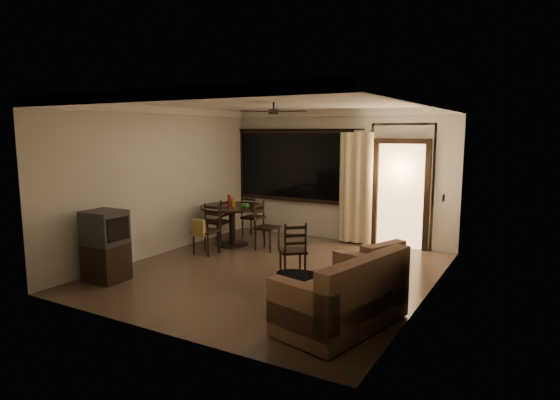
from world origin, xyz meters
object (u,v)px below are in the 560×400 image
Objects in this scene: dining_chair_south at (206,238)px; coffee_table at (303,283)px; dining_chair_east at (267,236)px; dining_chair_west at (219,230)px; dining_table at (232,214)px; dining_chair_north at (253,225)px; tv_cabinet at (106,246)px; armchair at (371,271)px; sofa at (346,299)px; side_chair at (293,261)px.

coffee_table is at bearing -25.33° from dining_chair_south.
dining_chair_west is at bearing 90.09° from dining_chair_east.
dining_table is at bearing 89.91° from dining_chair_south.
tv_cabinet is at bearing 84.60° from dining_chair_north.
dining_chair_east is 1.00× the size of dining_chair_south.
tv_cabinet reaches higher than armchair.
armchair is at bearing -117.54° from dining_chair_east.
dining_chair_west reaches higher than armchair.
coffee_table is at bearing 11.28° from tv_cabinet.
sofa reaches higher than armchair.
dining_chair_south is 4.06m from sofa.
dining_chair_north is 5.04m from sofa.
dining_chair_west and dining_chair_east have the same top height.
coffee_table is at bearing 84.18° from side_chair.
coffee_table is at bearing 132.92° from dining_chair_north.
dining_chair_south is at bearing 135.70° from dining_chair_east.
side_chair is at bearing -12.25° from dining_chair_south.
tv_cabinet is 2.96m from side_chair.
sofa is at bearing 55.19° from dining_chair_west.
dining_chair_north is 1.03× the size of side_chair.
dining_chair_west is 2.92m from tv_cabinet.
dining_chair_east reaches higher than side_chair.
dining_chair_west is 0.92m from dining_chair_south.
sofa is at bearing -61.63° from armchair.
side_chair is at bearing -135.59° from dining_chair_east.
dining_chair_south is 1.17× the size of coffee_table.
armchair is 1.07m from coffee_table.
dining_chair_north is at bearing 157.38° from dining_chair_west.
dining_table reaches higher than coffee_table.
dining_chair_south is at bearing 21.01° from dining_chair_west.
dining_chair_south is 0.85× the size of tv_cabinet.
dining_chair_west is 3.74m from coffee_table.
tv_cabinet reaches higher than dining_chair_south.
dining_chair_east is at bearing 65.20° from tv_cabinet.
tv_cabinet is at bearing -0.42° from dining_chair_west.
side_chair is (-0.60, 0.83, 0.04)m from coffee_table.
tv_cabinet is at bearing -135.88° from armchair.
dining_chair_west is 0.85m from dining_chair_north.
armchair is at bearing 70.20° from dining_chair_west.
dining_chair_south is at bearing 90.00° from dining_chair_north.
side_chair is at bearing 149.67° from sofa.
coffee_table is 0.88× the size of side_chair.
dining_chair_south is at bearing 154.88° from coffee_table.
sofa is at bearing 135.65° from dining_chair_north.
dining_chair_east is 2.94m from armchair.
dining_table is at bearing 80.50° from tv_cabinet.
dining_chair_north is at bearing 81.97° from tv_cabinet.
dining_chair_east is at bearing 174.34° from armchair.
sofa is 1.89× the size of armchair.
dining_table is at bearing -179.69° from armchair.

